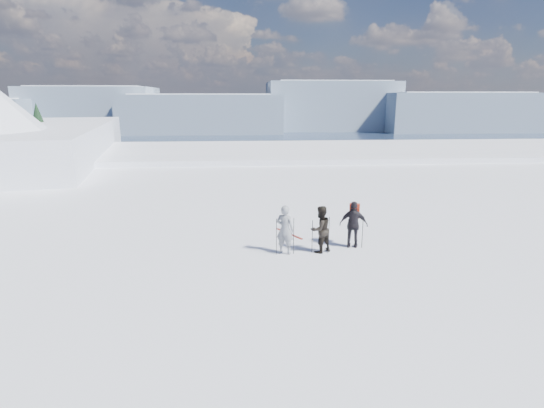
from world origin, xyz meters
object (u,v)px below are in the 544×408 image
at_px(skier_dark, 320,229).
at_px(skis_loose, 288,234).
at_px(skier_grey, 285,230).
at_px(skier_pack, 354,225).

relative_size(skier_dark, skis_loose, 1.02).
height_order(skier_grey, skis_loose, skier_grey).
relative_size(skier_grey, skier_dark, 1.04).
height_order(skier_grey, skier_pack, skier_grey).
relative_size(skier_pack, skis_loose, 1.04).
distance_m(skier_dark, skier_pack, 1.40).
height_order(skier_dark, skier_pack, skier_pack).
bearing_deg(skier_dark, skier_pack, 167.47).
bearing_deg(skier_grey, skier_pack, -142.04).
bearing_deg(skier_dark, skis_loose, -95.97).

